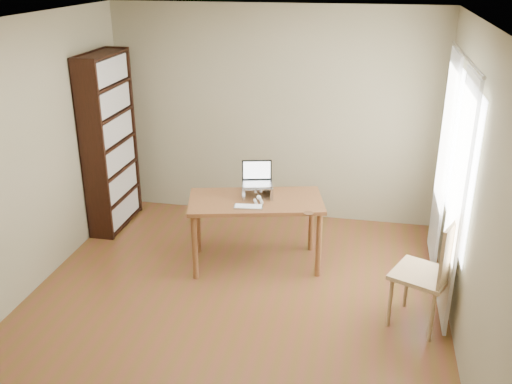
% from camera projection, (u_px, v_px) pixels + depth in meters
% --- Properties ---
extents(room, '(4.04, 4.54, 2.64)m').
position_uv_depth(room, '(232.00, 180.00, 4.88)').
color(room, brown).
rests_on(room, ground).
extents(bookshelf, '(0.30, 0.90, 2.10)m').
position_uv_depth(bookshelf, '(110.00, 143.00, 6.72)').
color(bookshelf, black).
rests_on(bookshelf, ground).
extents(curtains, '(0.03, 1.90, 2.25)m').
position_uv_depth(curtains, '(450.00, 178.00, 5.30)').
color(curtains, white).
rests_on(curtains, ground).
extents(desk, '(1.51, 1.00, 0.75)m').
position_uv_depth(desk, '(256.00, 208.00, 5.93)').
color(desk, brown).
rests_on(desk, ground).
extents(laptop_stand, '(0.32, 0.25, 0.13)m').
position_uv_depth(laptop_stand, '(257.00, 189.00, 5.94)').
color(laptop_stand, silver).
rests_on(laptop_stand, desk).
extents(laptop, '(0.36, 0.33, 0.22)m').
position_uv_depth(laptop, '(258.00, 178.00, 5.95)').
color(laptop, silver).
rests_on(laptop, laptop_stand).
extents(keyboard, '(0.30, 0.16, 0.02)m').
position_uv_depth(keyboard, '(248.00, 207.00, 5.70)').
color(keyboard, silver).
rests_on(keyboard, desk).
extents(coaster, '(0.10, 0.10, 0.01)m').
position_uv_depth(coaster, '(308.00, 213.00, 5.57)').
color(coaster, '#56351D').
rests_on(coaster, desk).
extents(cat, '(0.25, 0.48, 0.15)m').
position_uv_depth(cat, '(257.00, 190.00, 5.97)').
color(cat, '#4A413A').
rests_on(cat, desk).
extents(chair, '(0.63, 0.62, 1.06)m').
position_uv_depth(chair, '(433.00, 268.00, 4.94)').
color(chair, tan).
rests_on(chair, ground).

